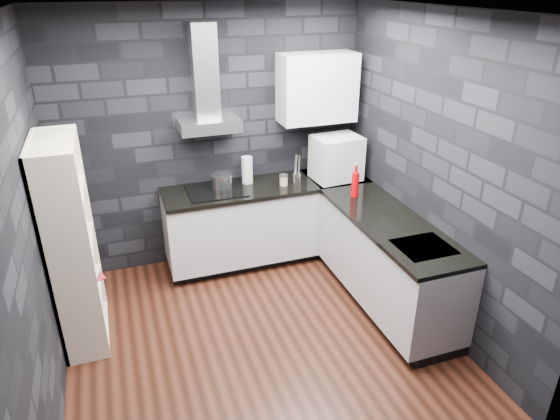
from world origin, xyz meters
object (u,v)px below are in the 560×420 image
glass_vase (247,170)px  bookshelf (72,245)px  pot (222,182)px  fruit_bowl (71,246)px  appliance_garage (336,159)px  red_bottle (355,185)px  utensil_crock (297,179)px  storage_jar (284,181)px

glass_vase → bookshelf: size_ratio=0.16×
pot → fruit_bowl: pot is taller
bookshelf → fruit_bowl: bookshelf is taller
pot → appliance_garage: size_ratio=0.43×
appliance_garage → red_bottle: bearing=-96.7°
utensil_crock → storage_jar: bearing=178.7°
pot → red_bottle: size_ratio=0.83×
glass_vase → appliance_garage: bearing=-11.9°
pot → fruit_bowl: (-1.45, -0.84, -0.04)m
utensil_crock → appliance_garage: appliance_garage is taller
storage_jar → utensil_crock: size_ratio=0.90×
red_bottle → bookshelf: 2.66m
storage_jar → red_bottle: 0.77m
utensil_crock → red_bottle: 0.67m
pot → glass_vase: glass_vase is taller
red_bottle → pot: bearing=152.3°
storage_jar → appliance_garage: 0.62m
pot → storage_jar: bearing=-11.2°
pot → red_bottle: red_bottle is taller
storage_jar → utensil_crock: (0.15, -0.00, 0.01)m
utensil_crock → pot: bearing=170.6°
pot → storage_jar: size_ratio=2.04×
fruit_bowl → pot: bearing=30.3°
pot → glass_vase: 0.31m
appliance_garage → storage_jar: bearing=176.4°
pot → utensil_crock: bearing=-9.4°
appliance_garage → utensil_crock: bearing=176.9°
utensil_crock → bookshelf: 2.31m
red_bottle → fruit_bowl: 2.66m
appliance_garage → fruit_bowl: (-2.68, -0.72, -0.19)m
utensil_crock → red_bottle: bearing=-49.7°
glass_vase → fruit_bowl: bearing=-152.2°
appliance_garage → red_bottle: size_ratio=1.94×
pot → glass_vase: (0.30, 0.07, 0.07)m
utensil_crock → red_bottle: red_bottle is taller
bookshelf → red_bottle: bearing=-12.8°
glass_vase → pot: bearing=-166.2°
pot → bookshelf: bearing=-152.1°
red_bottle → fruit_bowl: (-2.65, -0.21, -0.09)m
utensil_crock → appliance_garage: size_ratio=0.23×
red_bottle → bookshelf: size_ratio=0.14×
storage_jar → bookshelf: size_ratio=0.06×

